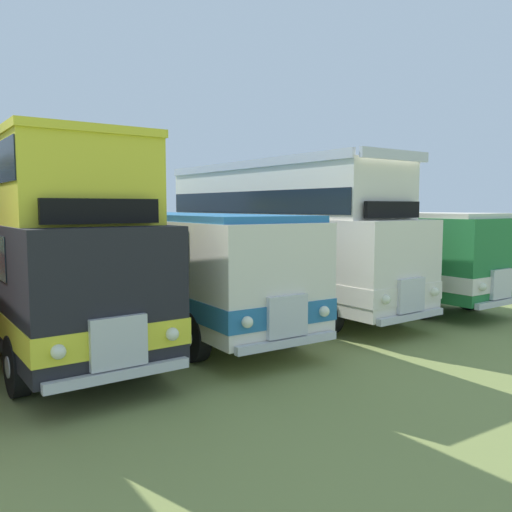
{
  "coord_description": "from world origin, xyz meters",
  "views": [
    {
      "loc": [
        -5.98,
        -13.23,
        3.17
      ],
      "look_at": [
        3.07,
        0.32,
        1.63
      ],
      "focal_mm": 36.6,
      "sensor_mm": 36.0,
      "label": 1
    }
  ],
  "objects": [
    {
      "name": "bus_third_in_row",
      "position": [
        0.0,
        -0.15,
        1.75
      ],
      "size": [
        2.74,
        10.69,
        2.99
      ],
      "color": "silver",
      "rests_on": "ground"
    },
    {
      "name": "bus_fourth_in_row",
      "position": [
        3.55,
        -0.24,
        2.35
      ],
      "size": [
        2.94,
        9.88,
        4.52
      ],
      "color": "silver",
      "rests_on": "ground"
    },
    {
      "name": "ground_plane",
      "position": [
        0.0,
        0.0,
        0.0
      ],
      "size": [
        200.0,
        200.0,
        0.0
      ],
      "primitive_type": "plane",
      "color": "olive"
    },
    {
      "name": "bus_fifth_in_row",
      "position": [
        7.11,
        0.41,
        1.76
      ],
      "size": [
        2.8,
        11.55,
        2.99
      ],
      "color": "#237538",
      "rests_on": "ground"
    },
    {
      "name": "bus_second_in_row",
      "position": [
        -3.56,
        0.34,
        2.48
      ],
      "size": [
        2.88,
        11.7,
        4.49
      ],
      "color": "black",
      "rests_on": "ground"
    }
  ]
}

